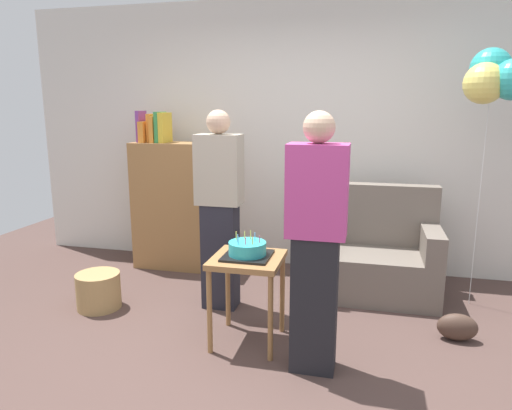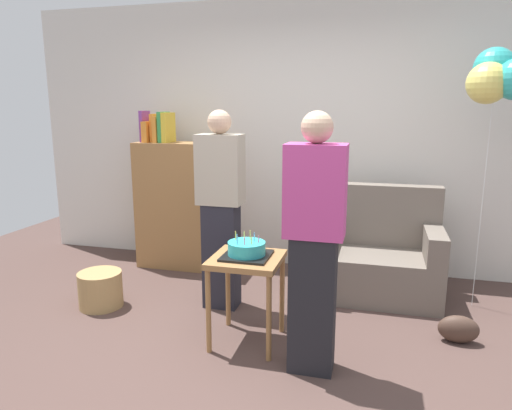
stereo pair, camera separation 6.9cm
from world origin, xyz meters
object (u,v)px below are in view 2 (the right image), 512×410
(side_table, at_px, (247,270))
(person_blowing_candles, at_px, (221,209))
(couch, at_px, (376,257))
(handbag, at_px, (458,329))
(person_holding_cake, at_px, (314,244))
(wicker_basket, at_px, (100,289))
(birthday_cake, at_px, (247,250))
(bookshelf, at_px, (176,202))
(balloon_bunch, at_px, (499,77))

(side_table, xyz_separation_m, person_blowing_candles, (-0.38, 0.54, 0.30))
(couch, bearing_deg, handbag, -52.63)
(person_holding_cake, xyz_separation_m, handbag, (0.97, 0.61, -0.73))
(person_blowing_candles, height_order, wicker_basket, person_blowing_candles)
(birthday_cake, distance_m, handbag, 1.62)
(side_table, height_order, birthday_cake, birthday_cake)
(bookshelf, relative_size, birthday_cake, 5.04)
(birthday_cake, distance_m, person_holding_cake, 0.57)
(wicker_basket, bearing_deg, handbag, 2.41)
(couch, distance_m, handbag, 1.01)
(bookshelf, relative_size, person_blowing_candles, 0.99)
(couch, distance_m, balloon_bunch, 1.75)
(birthday_cake, relative_size, person_blowing_candles, 0.20)
(person_blowing_candles, relative_size, balloon_bunch, 0.77)
(bookshelf, distance_m, person_blowing_candles, 1.17)
(side_table, relative_size, balloon_bunch, 0.30)
(person_blowing_candles, bearing_deg, handbag, 16.09)
(couch, distance_m, person_holding_cake, 1.52)
(birthday_cake, bearing_deg, handbag, 14.44)
(handbag, bearing_deg, wicker_basket, -177.59)
(side_table, height_order, person_holding_cake, person_holding_cake)
(side_table, distance_m, wicker_basket, 1.43)
(couch, relative_size, person_blowing_candles, 0.67)
(handbag, bearing_deg, couch, 127.37)
(bookshelf, distance_m, side_table, 1.82)
(birthday_cake, bearing_deg, person_blowing_candles, 124.69)
(balloon_bunch, bearing_deg, bookshelf, 173.29)
(handbag, bearing_deg, bookshelf, 158.84)
(wicker_basket, bearing_deg, person_blowing_candles, 16.21)
(balloon_bunch, bearing_deg, birthday_cake, -148.12)
(bookshelf, xyz_separation_m, side_table, (1.16, -1.39, -0.15))
(side_table, bearing_deg, handbag, 14.44)
(side_table, xyz_separation_m, birthday_cake, (-0.00, 0.00, 0.15))
(couch, bearing_deg, balloon_bunch, -6.77)
(birthday_cake, xyz_separation_m, person_holding_cake, (0.49, -0.23, 0.15))
(wicker_basket, height_order, handbag, wicker_basket)
(person_blowing_candles, height_order, person_holding_cake, same)
(side_table, bearing_deg, wicker_basket, 169.24)
(wicker_basket, bearing_deg, side_table, -10.76)
(person_holding_cake, bearing_deg, side_table, 1.75)
(person_holding_cake, distance_m, handbag, 1.36)
(couch, relative_size, bookshelf, 0.68)
(person_blowing_candles, xyz_separation_m, person_holding_cake, (0.87, -0.78, 0.00))
(person_blowing_candles, distance_m, handbag, 1.98)
(bookshelf, xyz_separation_m, handbag, (2.62, -1.02, -0.58))
(side_table, xyz_separation_m, balloon_bunch, (1.70, 1.06, 1.34))
(side_table, xyz_separation_m, person_holding_cake, (0.49, -0.23, 0.30))
(bookshelf, height_order, handbag, bookshelf)
(person_blowing_candles, height_order, handbag, person_blowing_candles)
(side_table, distance_m, handbag, 1.57)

